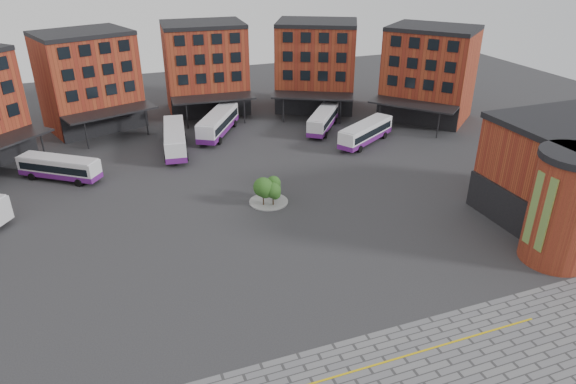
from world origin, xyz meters
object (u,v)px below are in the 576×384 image
object	(u,v)px
bus_f	(366,132)
tree_island	(269,189)
bus_d	(218,123)
blue_car	(566,258)
bus_e	(323,120)
bus_b	(59,168)
bus_c	(175,139)

from	to	relation	value
bus_f	tree_island	bearing A→B (deg)	-86.89
bus_d	blue_car	xyz separation A→B (m)	(21.50, -44.77, -1.21)
bus_e	bus_f	bearing A→B (deg)	-28.80
tree_island	bus_e	xyz separation A→B (m)	(15.77, 20.67, -0.18)
bus_b	blue_car	distance (m)	56.34
bus_b	bus_c	distance (m)	15.47
tree_island	blue_car	xyz separation A→B (m)	(21.60, -20.61, -1.19)
bus_d	bus_b	bearing A→B (deg)	-126.45
tree_island	bus_f	world-z (taller)	tree_island
bus_b	bus_e	world-z (taller)	bus_e
blue_car	bus_c	bearing A→B (deg)	67.56
bus_b	bus_c	world-z (taller)	bus_c
blue_car	bus_d	bearing A→B (deg)	57.73
tree_island	bus_d	distance (m)	24.16
bus_f	blue_car	world-z (taller)	bus_f
bus_c	blue_car	xyz separation A→B (m)	(28.70, -40.26, -1.20)
bus_d	tree_island	bearing A→B (deg)	-58.91
bus_f	bus_e	bearing A→B (deg)	172.62
bus_d	bus_f	distance (m)	21.99
bus_d	blue_car	bearing A→B (deg)	-33.02
bus_b	bus_e	distance (m)	38.07
bus_f	bus_d	bearing A→B (deg)	-151.48
bus_c	blue_car	world-z (taller)	bus_c
bus_c	blue_car	bearing A→B (deg)	-46.51
bus_b	bus_e	size ratio (longest dim) A/B	0.96
tree_island	bus_c	size ratio (longest dim) A/B	0.36
tree_island	bus_f	bearing A→B (deg)	34.48
tree_island	bus_d	size ratio (longest dim) A/B	0.37
bus_e	bus_b	bearing A→B (deg)	-134.50
bus_d	bus_f	xyz separation A→B (m)	(19.02, -11.03, -0.18)
bus_b	bus_c	size ratio (longest dim) A/B	0.79
bus_b	bus_d	world-z (taller)	bus_d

